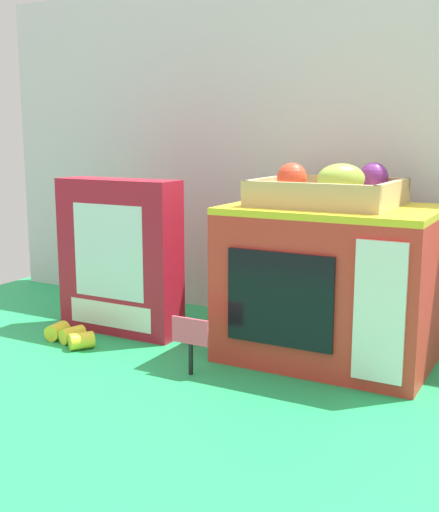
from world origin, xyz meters
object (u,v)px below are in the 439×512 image
object	(u,v)px
cookie_set_box	(121,257)
price_sign	(190,337)
loose_toy_banana	(70,335)
food_groups_crate	(331,191)
toy_microwave	(331,283)

from	to	relation	value
cookie_set_box	price_sign	distance (m)	0.31
price_sign	loose_toy_banana	world-z (taller)	price_sign
food_groups_crate	loose_toy_banana	size ratio (longest dim) A/B	1.90
food_groups_crate	cookie_set_box	world-z (taller)	food_groups_crate
toy_microwave	food_groups_crate	bearing A→B (deg)	131.01
toy_microwave	cookie_set_box	world-z (taller)	cookie_set_box
loose_toy_banana	food_groups_crate	bearing A→B (deg)	21.47
toy_microwave	food_groups_crate	distance (m)	0.17
toy_microwave	food_groups_crate	xyz separation A→B (m)	(-0.01, 0.01, 0.17)
loose_toy_banana	cookie_set_box	bearing A→B (deg)	71.34
food_groups_crate	cookie_set_box	size ratio (longest dim) A/B	0.77
food_groups_crate	loose_toy_banana	world-z (taller)	food_groups_crate
toy_microwave	loose_toy_banana	world-z (taller)	toy_microwave
toy_microwave	food_groups_crate	size ratio (longest dim) A/B	1.50
toy_microwave	loose_toy_banana	size ratio (longest dim) A/B	2.86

